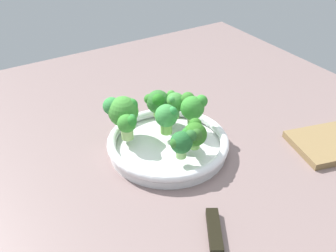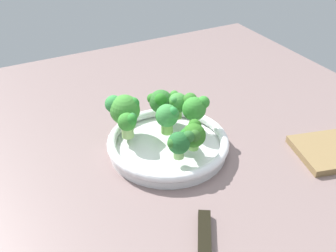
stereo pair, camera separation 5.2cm
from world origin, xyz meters
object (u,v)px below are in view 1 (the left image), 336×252
Objects in this scene: bowl at (168,144)px; broccoli_floret_5 at (183,142)px; broccoli_floret_3 at (194,134)px; broccoli_floret_0 at (158,102)px; broccoli_floret_4 at (167,117)px; broccoli_floret_1 at (193,106)px; broccoli_floret_6 at (122,110)px; broccoli_floret_7 at (175,103)px; broccoli_floret_2 at (128,124)px.

broccoli_floret_5 is at bearing -96.57° from bowl.
bowl is at bearing 115.86° from broccoli_floret_3.
broccoli_floret_4 is (-1.77, -7.15, 0.34)cm from broccoli_floret_0.
broccoli_floret_3 is at bearing -64.14° from bowl.
broccoli_floret_4 is at bearing 104.59° from broccoli_floret_3.
broccoli_floret_1 reaches higher than broccoli_floret_5.
broccoli_floret_4 is at bearing 64.18° from bowl.
broccoli_floret_6 is 12.45cm from broccoli_floret_7.
broccoli_floret_3 and broccoli_floret_5 have the same top height.
broccoli_floret_1 is 0.91× the size of broccoli_floret_6.
broccoli_floret_7 reaches higher than bowl.
broccoli_floret_1 reaches higher than bowl.
broccoli_floret_3 is at bearing -89.20° from broccoli_floret_0.
broccoli_floret_0 is 7.38cm from broccoli_floret_4.
broccoli_floret_6 is (-9.39, 14.60, 1.15)cm from broccoli_floret_3.
broccoli_floret_5 is (-3.46, -16.18, -0.28)cm from broccoli_floret_0.
broccoli_floret_1 is 1.20× the size of broccoli_floret_5.
broccoli_floret_2 is 1.00× the size of broccoli_floret_3.
broccoli_floret_1 is (7.75, 2.04, 6.24)cm from bowl.
broccoli_floret_4 is 9.21cm from broccoli_floret_5.
broccoli_floret_3 is 0.99× the size of broccoli_floret_5.
broccoli_floret_2 is 14.42cm from broccoli_floret_3.
broccoli_floret_5 is 17.07cm from broccoli_floret_6.
broccoli_floret_0 is at bearing 126.74° from broccoli_floret_1.
bowl is at bearing -131.78° from broccoli_floret_7.
broccoli_floret_2 and broccoli_floret_3 have the same top height.
broccoli_floret_1 is 1.22× the size of broccoli_floret_2.
bowl is 3.45× the size of broccoli_floret_6.
broccoli_floret_1 is 15.30cm from broccoli_floret_2.
broccoli_floret_0 is 1.03× the size of broccoli_floret_7.
broccoli_floret_0 is 9.22cm from broccoli_floret_6.
broccoli_floret_4 is (8.19, -2.63, 0.57)cm from broccoli_floret_2.
broccoli_floret_4 is at bearing 79.41° from broccoli_floret_5.
broccoli_floret_0 reaches higher than broccoli_floret_3.
bowl is 12.65cm from broccoli_floret_6.
broccoli_floret_1 reaches higher than broccoli_floret_2.
broccoli_floret_2 is 13.35cm from broccoli_floret_5.
broccoli_floret_1 is at bearing 57.99° from broccoli_floret_3.
broccoli_floret_5 is (6.51, -11.66, -0.05)cm from broccoli_floret_2.
broccoli_floret_6 is (0.78, 4.38, 0.98)cm from broccoli_floret_2.
broccoli_floret_0 is 0.84× the size of broccoli_floret_6.
broccoli_floret_5 is 15.03cm from broccoli_floret_7.
broccoli_floret_4 reaches higher than broccoli_floret_5.
broccoli_floret_3 reaches higher than bowl.
broccoli_floret_4 is 1.17× the size of broccoli_floret_5.
broccoli_floret_4 reaches higher than bowl.
bowl is 10.09cm from broccoli_floret_2.
broccoli_floret_3 is at bearing -102.98° from broccoli_floret_7.
broccoli_floret_5 is 0.76× the size of broccoli_floret_6.
broccoli_floret_6 is 1.22× the size of broccoli_floret_7.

